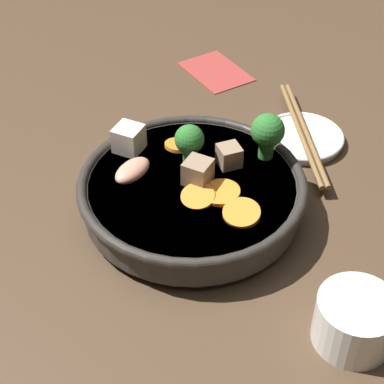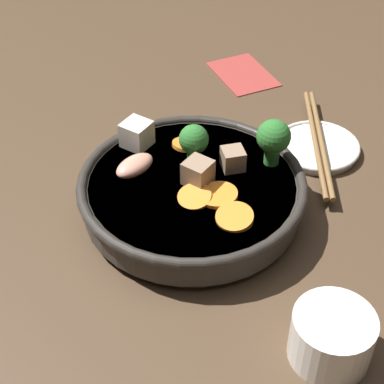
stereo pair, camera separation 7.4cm
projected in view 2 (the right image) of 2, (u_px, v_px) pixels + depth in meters
ground_plane at (192, 212)px, 0.76m from camera, size 3.00×3.00×0.00m
stirfry_bowl at (193, 189)px, 0.74m from camera, size 0.26×0.26×0.10m
side_saucer at (317, 147)px, 0.85m from camera, size 0.11×0.11×0.01m
tea_cup at (332, 337)px, 0.59m from camera, size 0.08×0.08×0.05m
napkin at (243, 74)px, 1.00m from camera, size 0.13×0.11×0.00m
chopsticks_pair at (318, 141)px, 0.84m from camera, size 0.23×0.05×0.01m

